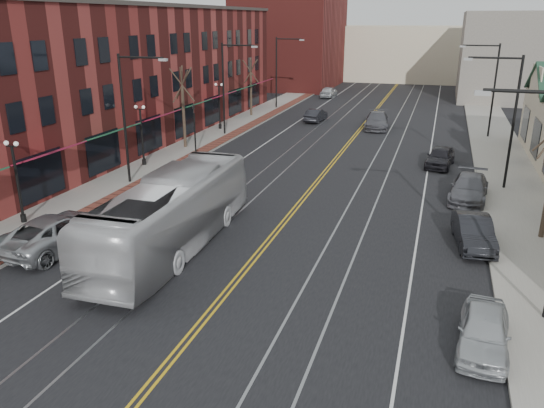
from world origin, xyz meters
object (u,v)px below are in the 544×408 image
Objects in this scene: transit_bus at (173,213)px; parked_car_d at (440,157)px; parked_car_c at (469,188)px; parked_suv at (58,231)px; parked_car_b at (474,232)px; parked_car_a at (484,331)px.

transit_bus reaches higher than parked_car_d.
parked_car_c is 7.52m from parked_car_d.
parked_suv is 19.36m from parked_car_b.
parked_car_a is 23.08m from parked_car_d.
parked_car_b is at bearing -156.04° from parked_suv.
parked_car_b reaches higher than parked_car_a.
parked_suv is 1.36× the size of parked_car_b.
parked_car_d is (-1.74, 23.01, 0.06)m from parked_car_a.
parked_car_c is (13.23, 11.53, -1.00)m from transit_bus.
parked_car_d is at bearing -123.51° from parked_suv.
parked_car_c is at bearing -138.84° from parked_suv.
parked_car_c is (0.00, 15.70, 0.06)m from parked_car_a.
transit_bus reaches higher than parked_car_b.
parked_car_d is (11.49, 18.84, -1.01)m from transit_bus.
parked_car_b is (18.38, 6.07, -0.10)m from parked_suv.
transit_bus is 2.93× the size of parked_car_d.
parked_car_c reaches higher than parked_car_a.
transit_bus is 13.91m from parked_car_a.
parked_car_c reaches higher than parked_car_b.
parked_suv is (-5.16, -1.57, -0.92)m from transit_bus.
parked_suv is 1.16× the size of parked_car_c.
parked_car_a is at bearing -84.09° from parked_car_c.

